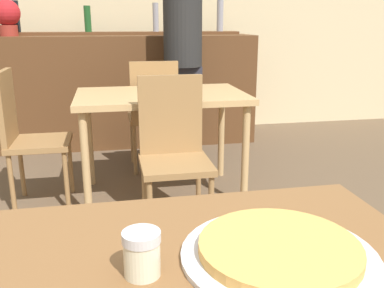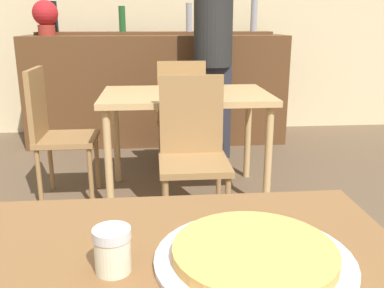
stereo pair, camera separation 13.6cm
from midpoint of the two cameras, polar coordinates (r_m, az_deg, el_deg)
name	(u,v)px [view 2 (the right image)]	position (r m, az deg, el deg)	size (l,w,h in m)	color
wall_back	(155,4)	(4.91, -4.12, 18.08)	(8.00, 0.05, 2.80)	beige
dining_table_far	(186,105)	(2.99, 0.46, 5.24)	(1.16, 0.75, 0.75)	tan
bar_counter	(157,90)	(4.45, -3.76, 7.25)	(2.60, 0.56, 1.09)	brown
bar_back_shelf	(154,29)	(4.54, -4.24, 15.02)	(2.39, 0.24, 0.35)	brown
chair_far_side_front	(193,145)	(2.50, 1.66, -0.22)	(0.40, 0.40, 0.93)	olive
chair_far_side_back	(181,109)	(3.54, -0.39, 4.68)	(0.40, 0.40, 0.93)	olive
chair_far_side_left	(54,127)	(3.07, -16.78, 2.19)	(0.40, 0.40, 0.93)	olive
pizza_tray	(254,255)	(0.92, 12.63, -14.38)	(0.41, 0.41, 0.04)	silver
cheese_shaker	(113,250)	(0.86, -6.03, -13.96)	(0.08, 0.08, 0.09)	beige
person_standing	(213,53)	(3.88, 3.82, 12.01)	(0.34, 0.34, 1.75)	#2D2D38
potted_plant	(45,16)	(4.45, -18.12, 15.94)	(0.24, 0.24, 0.33)	maroon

